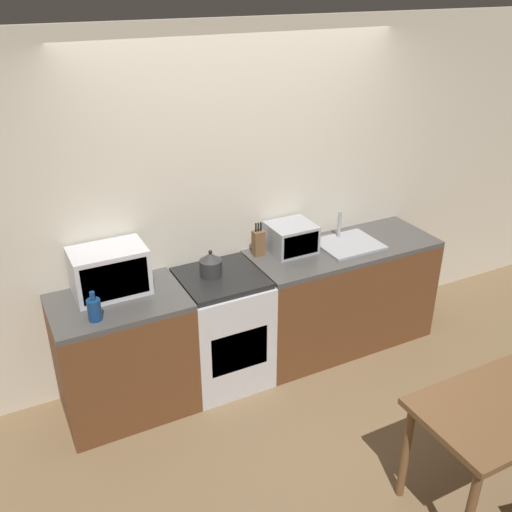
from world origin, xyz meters
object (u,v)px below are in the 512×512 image
bottle (94,309)px  toaster_oven (291,238)px  microwave (110,271)px  stove_range (222,328)px  kettle (211,265)px  dining_table (497,420)px

bottle → toaster_oven: (1.60, 0.30, 0.03)m
bottle → microwave: bearing=58.6°
stove_range → microwave: (-0.76, 0.13, 0.62)m
microwave → stove_range: bearing=-9.5°
kettle → microwave: 0.71m
toaster_oven → microwave: bearing=-179.8°
microwave → bottle: bearing=-121.4°
bottle → toaster_oven: 1.62m
kettle → dining_table: kettle is taller
bottle → dining_table: bottle is taller
bottle → toaster_oven: size_ratio=0.59×
dining_table → toaster_oven: bearing=97.0°
stove_range → kettle: (-0.06, 0.04, 0.54)m
stove_range → microwave: 0.98m
stove_range → bottle: size_ratio=4.47×
microwave → toaster_oven: microwave is taller
bottle → kettle: bearing=13.3°
stove_range → microwave: size_ratio=1.81×
stove_range → toaster_oven: 0.88m
stove_range → dining_table: size_ratio=0.97×
kettle → stove_range: bearing=-32.4°
microwave → toaster_oven: (1.42, 0.00, -0.05)m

